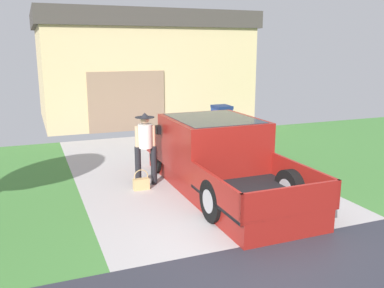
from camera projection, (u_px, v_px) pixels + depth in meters
name	position (u px, v px, depth m)	size (l,w,h in m)	color
pickup_truck	(214.00, 156.00, 9.50)	(2.10, 5.30, 1.58)	maroon
person_with_hat	(145.00, 143.00, 9.56)	(0.50, 0.44, 1.70)	black
handbag	(141.00, 183.00, 9.38)	(0.36, 0.15, 0.47)	tan
house_with_garage	(140.00, 66.00, 18.64)	(8.85, 6.06, 4.59)	#D4BC86
wheeled_trash_bin	(222.00, 119.00, 15.36)	(0.60, 0.72, 1.06)	navy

